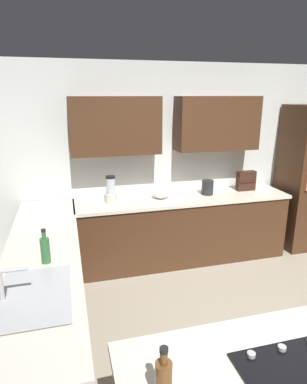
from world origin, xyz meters
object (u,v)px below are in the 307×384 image
(spice_rack, at_px, (246,181))
(kettle, at_px, (208,187))
(sink_unit, at_px, (34,295))
(dish_soap_bottle, at_px, (45,249))
(blender, at_px, (111,191))
(mixing_bowl, at_px, (161,193))
(oil_bottle, at_px, (164,381))

(spice_rack, height_order, kettle, spice_rack)
(sink_unit, relative_size, dish_soap_bottle, 2.43)
(blender, xyz_separation_m, mixing_bowl, (-0.65, 0.00, -0.08))
(mixing_bowl, distance_m, oil_bottle, 2.98)
(sink_unit, relative_size, kettle, 3.61)
(sink_unit, relative_size, blender, 2.09)
(blender, distance_m, dish_soap_bottle, 1.59)
(blender, bearing_deg, mixing_bowl, 180.00)
(dish_soap_bottle, bearing_deg, sink_unit, 83.05)
(mixing_bowl, height_order, kettle, kettle)
(blender, xyz_separation_m, kettle, (-1.30, 0.00, -0.05))
(sink_unit, distance_m, oil_bottle, 1.15)
(blender, height_order, mixing_bowl, blender)
(sink_unit, xyz_separation_m, dish_soap_bottle, (-0.06, -0.48, 0.10))
(sink_unit, bearing_deg, kettle, -137.67)
(kettle, bearing_deg, spice_rack, -175.30)
(oil_bottle, bearing_deg, dish_soap_bottle, -69.25)
(spice_rack, height_order, dish_soap_bottle, dish_soap_bottle)
(spice_rack, xyz_separation_m, oil_bottle, (2.07, 2.91, -0.02))
(sink_unit, relative_size, mixing_bowl, 3.08)
(mixing_bowl, xyz_separation_m, dish_soap_bottle, (1.37, 1.41, 0.05))
(spice_rack, distance_m, oil_bottle, 3.57)
(kettle, height_order, oil_bottle, oil_bottle)
(blender, bearing_deg, spice_rack, -178.51)
(sink_unit, distance_m, dish_soap_bottle, 0.49)
(sink_unit, relative_size, oil_bottle, 2.41)
(sink_unit, height_order, kettle, sink_unit)
(kettle, bearing_deg, dish_soap_bottle, 34.98)
(blender, height_order, dish_soap_bottle, blender)
(spice_rack, height_order, oil_bottle, oil_bottle)
(blender, relative_size, dish_soap_bottle, 1.16)
(sink_unit, xyz_separation_m, oil_bottle, (-0.61, 0.97, 0.10))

